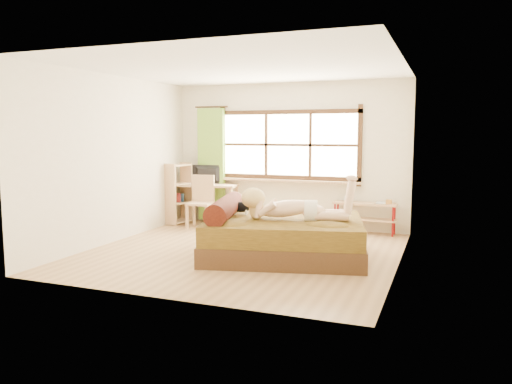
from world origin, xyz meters
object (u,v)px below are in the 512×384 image
at_px(bed, 281,236).
at_px(bookshelf, 178,193).
at_px(chair, 201,198).
at_px(woman, 294,196).
at_px(pipe_shelf, 365,211).
at_px(kitten, 241,206).
at_px(desk, 206,189).

bearing_deg(bed, bookshelf, 133.35).
relative_size(bed, chair, 2.63).
bearing_deg(bookshelf, chair, -2.78).
bearing_deg(bookshelf, woman, -20.84).
distance_m(woman, pipe_shelf, 2.28).
relative_size(bed, bookshelf, 2.18).
relative_size(woman, pipe_shelf, 1.40).
xyz_separation_m(bed, woman, (0.20, -0.04, 0.59)).
distance_m(bed, woman, 0.62).
bearing_deg(kitten, chair, 120.34).
bearing_deg(woman, bed, 156.10).
height_order(bed, bookshelf, bookshelf).
relative_size(chair, pipe_shelf, 0.88).
distance_m(kitten, desk, 2.40).
relative_size(kitten, desk, 0.25).
distance_m(chair, bookshelf, 0.60).
bearing_deg(chair, bed, -45.15).
bearing_deg(chair, pipe_shelf, 1.34).
xyz_separation_m(woman, bookshelf, (-2.89, 1.78, -0.29)).
bearing_deg(kitten, woman, -23.36).
bearing_deg(woman, bookshelf, 134.70).
bearing_deg(bookshelf, bed, -22.19).
height_order(chair, pipe_shelf, chair).
bearing_deg(woman, desk, 126.50).
height_order(desk, bookshelf, bookshelf).
bearing_deg(woman, chair, 130.97).
bearing_deg(bed, desk, 124.52).
height_order(woman, chair, woman).
relative_size(bed, kitten, 7.73).
height_order(bed, kitten, bed).
relative_size(kitten, bookshelf, 0.28).
bearing_deg(bookshelf, kitten, -28.14).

